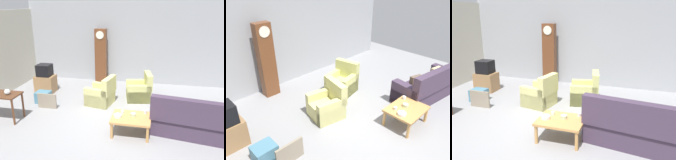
# 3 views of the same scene
# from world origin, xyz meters

# --- Properties ---
(ground_plane) EXTENTS (10.40, 10.40, 0.00)m
(ground_plane) POSITION_xyz_m (0.00, 0.00, 0.00)
(ground_plane) COLOR gray
(garage_door_wall) EXTENTS (8.40, 0.16, 3.20)m
(garage_door_wall) POSITION_xyz_m (0.00, 3.60, 1.60)
(garage_door_wall) COLOR #9EA0A5
(garage_door_wall) RESTS_ON ground_plane
(couch_floral) EXTENTS (2.21, 1.18, 1.04)m
(couch_floral) POSITION_xyz_m (2.09, -0.24, 0.35)
(couch_floral) COLOR #423347
(couch_floral) RESTS_ON ground_plane
(armchair_olive_near) EXTENTS (0.93, 0.90, 0.92)m
(armchair_olive_near) POSITION_xyz_m (-0.60, 1.15, 0.31)
(armchair_olive_near) COLOR #CCC67A
(armchair_olive_near) RESTS_ON ground_plane
(armchair_olive_far) EXTENTS (0.93, 0.90, 0.92)m
(armchair_olive_far) POSITION_xyz_m (0.57, 1.76, 0.31)
(armchair_olive_far) COLOR #C7C774
(armchair_olive_far) RESTS_ON ground_plane
(coffee_table_wood) EXTENTS (0.96, 0.76, 0.45)m
(coffee_table_wood) POSITION_xyz_m (0.55, -0.44, 0.38)
(coffee_table_wood) COLOR tan
(coffee_table_wood) RESTS_ON ground_plane
(grandfather_clock) EXTENTS (0.44, 0.30, 2.17)m
(grandfather_clock) POSITION_xyz_m (-1.10, 3.16, 1.09)
(grandfather_clock) COLOR brown
(grandfather_clock) RESTS_ON ground_plane
(tv_stand_cabinet) EXTENTS (0.68, 0.52, 0.61)m
(tv_stand_cabinet) POSITION_xyz_m (-2.85, 1.80, 0.30)
(tv_stand_cabinet) COLOR #997047
(tv_stand_cabinet) RESTS_ON ground_plane
(tv_crt) EXTENTS (0.48, 0.44, 0.42)m
(tv_crt) POSITION_xyz_m (-2.85, 1.80, 0.82)
(tv_crt) COLOR black
(tv_crt) RESTS_ON tv_stand_cabinet
(framed_picture_leaning) EXTENTS (0.60, 0.05, 0.47)m
(framed_picture_leaning) POSITION_xyz_m (-2.16, 0.51, 0.23)
(framed_picture_leaning) COLOR gray
(framed_picture_leaning) RESTS_ON ground_plane
(storage_box_blue) EXTENTS (0.45, 0.39, 0.36)m
(storage_box_blue) POSITION_xyz_m (-2.50, 0.91, 0.18)
(storage_box_blue) COLOR teal
(storage_box_blue) RESTS_ON ground_plane
(cup_white_porcelain) EXTENTS (0.08, 0.08, 0.07)m
(cup_white_porcelain) POSITION_xyz_m (0.30, -0.28, 0.48)
(cup_white_porcelain) COLOR white
(cup_white_porcelain) RESTS_ON coffee_table_wood
(cup_blue_rimmed) EXTENTS (0.08, 0.08, 0.08)m
(cup_blue_rimmed) POSITION_xyz_m (0.87, -0.17, 0.49)
(cup_blue_rimmed) COLOR silver
(cup_blue_rimmed) RESTS_ON coffee_table_wood
(bowl_white_stacked) EXTENTS (0.20, 0.20, 0.06)m
(bowl_white_stacked) POSITION_xyz_m (0.22, -0.49, 0.48)
(bowl_white_stacked) COLOR white
(bowl_white_stacked) RESTS_ON coffee_table_wood
(bowl_shallow_green) EXTENTS (0.14, 0.14, 0.07)m
(bowl_shallow_green) POSITION_xyz_m (0.59, -0.38, 0.48)
(bowl_shallow_green) COLOR #B2C69E
(bowl_shallow_green) RESTS_ON coffee_table_wood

